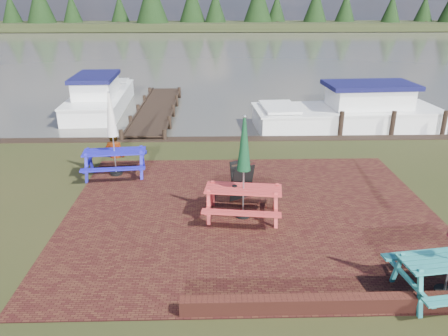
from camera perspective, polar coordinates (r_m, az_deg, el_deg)
name	(u,v)px	position (r m, az deg, el deg)	size (l,w,h in m)	color
ground	(255,234)	(9.89, 4.05, -8.61)	(120.00, 120.00, 0.00)	black
paving	(251,213)	(10.76, 3.55, -5.90)	(9.00, 7.50, 0.02)	black
brick_wall	(392,296)	(8.35, 21.12, -15.31)	(6.21, 1.79, 0.30)	#4C1E16
water	(221,49)	(45.79, -0.41, 15.27)	(120.00, 60.00, 0.02)	#49473F
far_treeline	(217,8)	(74.54, -0.90, 20.19)	(120.00, 10.00, 8.10)	black
picnic_table_red	(243,184)	(10.22, 2.56, -2.06)	(1.99, 1.82, 2.49)	red
picnic_table_blue	(114,147)	(13.10, -14.18, 2.65)	(1.94, 1.76, 2.48)	#1A17AD
chalkboard	(242,181)	(11.33, 2.34, -1.64)	(0.64, 0.83, 0.98)	black
jetty	(157,109)	(20.54, -8.80, 7.61)	(1.76, 9.08, 1.00)	black
boat_jetty	(100,98)	(22.06, -15.87, 8.75)	(2.66, 6.96, 1.99)	white
boat_near	(350,114)	(18.99, 16.16, 6.81)	(7.75, 3.11, 2.06)	white
person	(113,132)	(14.61, -14.32, 4.58)	(0.63, 0.42, 1.74)	gray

